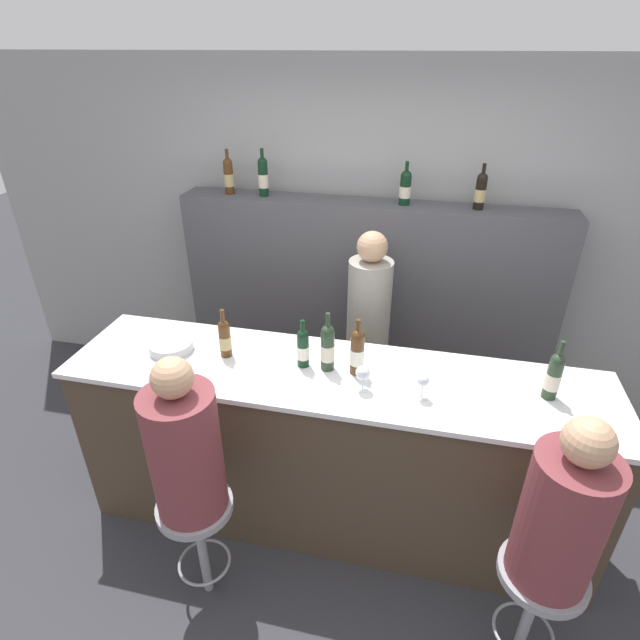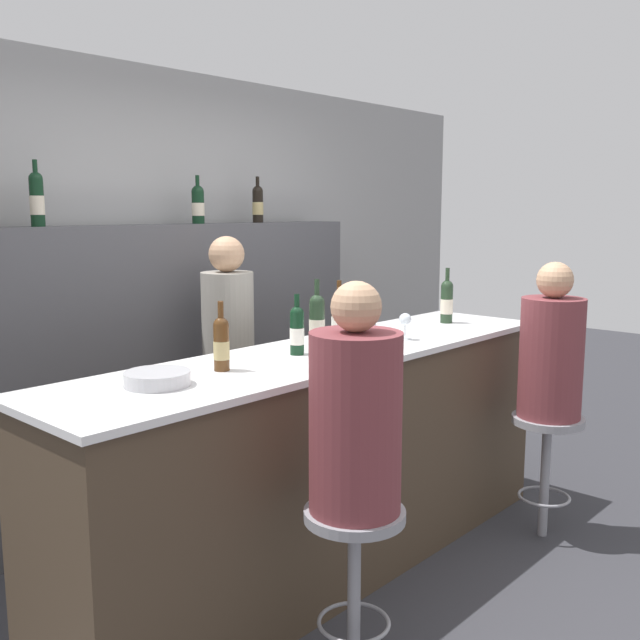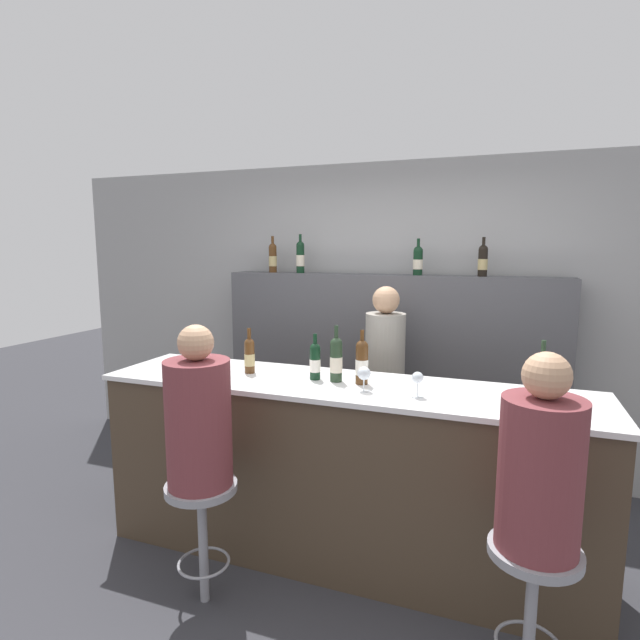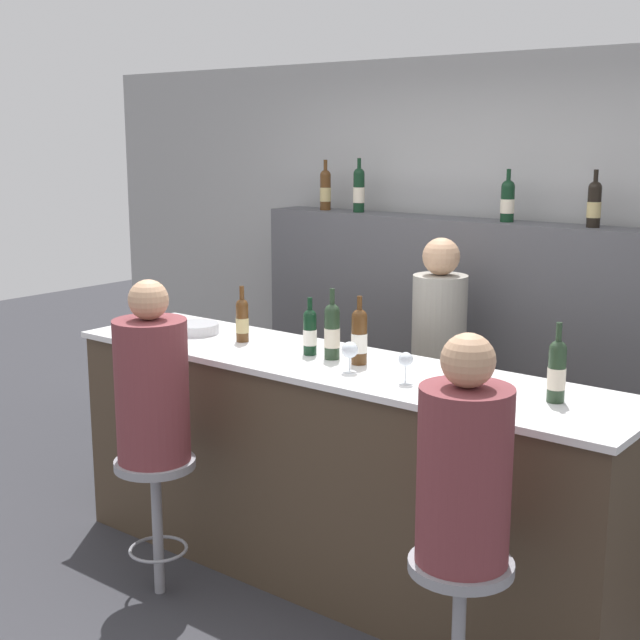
% 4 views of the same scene
% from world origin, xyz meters
% --- Properties ---
extents(ground_plane, '(16.00, 16.00, 0.00)m').
position_xyz_m(ground_plane, '(0.00, 0.00, 0.00)').
color(ground_plane, '#333338').
extents(wall_back, '(6.40, 0.05, 2.60)m').
position_xyz_m(wall_back, '(0.00, 1.80, 1.30)').
color(wall_back, '#9E9E9E').
rests_on(wall_back, ground_plane).
extents(bar_counter, '(2.94, 0.68, 1.10)m').
position_xyz_m(bar_counter, '(0.00, 0.32, 0.55)').
color(bar_counter, '#473828').
rests_on(bar_counter, ground_plane).
extents(back_bar_cabinet, '(2.75, 0.28, 1.67)m').
position_xyz_m(back_bar_cabinet, '(0.00, 1.58, 0.84)').
color(back_bar_cabinet, '#4C4C51').
rests_on(back_bar_cabinet, ground_plane).
extents(wine_bottle_counter_0, '(0.07, 0.07, 0.29)m').
position_xyz_m(wine_bottle_counter_0, '(-0.62, 0.36, 1.22)').
color(wine_bottle_counter_0, '#4C2D14').
rests_on(wine_bottle_counter_0, bar_counter).
extents(wine_bottle_counter_1, '(0.07, 0.07, 0.28)m').
position_xyz_m(wine_bottle_counter_1, '(-0.18, 0.36, 1.22)').
color(wine_bottle_counter_1, black).
rests_on(wine_bottle_counter_1, bar_counter).
extents(wine_bottle_counter_2, '(0.08, 0.08, 0.34)m').
position_xyz_m(wine_bottle_counter_2, '(-0.04, 0.36, 1.24)').
color(wine_bottle_counter_2, '#233823').
rests_on(wine_bottle_counter_2, bar_counter).
extents(wine_bottle_counter_3, '(0.08, 0.08, 0.32)m').
position_xyz_m(wine_bottle_counter_3, '(0.12, 0.36, 1.23)').
color(wine_bottle_counter_3, '#4C2D14').
rests_on(wine_bottle_counter_3, bar_counter).
extents(wine_bottle_counter_4, '(0.07, 0.07, 0.32)m').
position_xyz_m(wine_bottle_counter_4, '(1.08, 0.36, 1.23)').
color(wine_bottle_counter_4, '#233823').
rests_on(wine_bottle_counter_4, bar_counter).
extents(wine_bottle_backbar_0, '(0.07, 0.07, 0.32)m').
position_xyz_m(wine_bottle_backbar_0, '(-1.04, 1.58, 1.80)').
color(wine_bottle_backbar_0, '#4C2D14').
rests_on(wine_bottle_backbar_0, back_bar_cabinet).
extents(wine_bottle_backbar_1, '(0.07, 0.07, 0.33)m').
position_xyz_m(wine_bottle_backbar_1, '(-0.78, 1.58, 1.81)').
color(wine_bottle_backbar_1, black).
rests_on(wine_bottle_backbar_1, back_bar_cabinet).
extents(wine_bottle_backbar_2, '(0.08, 0.08, 0.29)m').
position_xyz_m(wine_bottle_backbar_2, '(0.23, 1.58, 1.79)').
color(wine_bottle_backbar_2, black).
rests_on(wine_bottle_backbar_2, back_bar_cabinet).
extents(wine_bottle_backbar_3, '(0.07, 0.07, 0.30)m').
position_xyz_m(wine_bottle_backbar_3, '(0.72, 1.58, 1.80)').
color(wine_bottle_backbar_3, black).
rests_on(wine_bottle_backbar_3, back_bar_cabinet).
extents(wine_glass_0, '(0.07, 0.07, 0.14)m').
position_xyz_m(wine_glass_0, '(0.17, 0.21, 1.20)').
color(wine_glass_0, silver).
rests_on(wine_glass_0, bar_counter).
extents(wine_glass_1, '(0.07, 0.07, 0.14)m').
position_xyz_m(wine_glass_1, '(0.47, 0.21, 1.20)').
color(wine_glass_1, silver).
rests_on(wine_glass_1, bar_counter).
extents(metal_bowl, '(0.25, 0.25, 0.05)m').
position_xyz_m(metal_bowl, '(-0.95, 0.34, 1.13)').
color(metal_bowl, '#B7B7BC').
rests_on(metal_bowl, bar_counter).
extents(bar_stool_left, '(0.38, 0.38, 0.67)m').
position_xyz_m(bar_stool_left, '(-0.56, -0.31, 0.52)').
color(bar_stool_left, gray).
rests_on(bar_stool_left, ground_plane).
extents(guest_seated_left, '(0.34, 0.34, 0.84)m').
position_xyz_m(guest_seated_left, '(-0.56, -0.31, 1.03)').
color(guest_seated_left, brown).
rests_on(guest_seated_left, bar_stool_left).
extents(bar_stool_right, '(0.38, 0.38, 0.67)m').
position_xyz_m(bar_stool_right, '(1.05, -0.31, 0.52)').
color(bar_stool_right, gray).
rests_on(bar_stool_right, ground_plane).
extents(guest_seated_right, '(0.33, 0.33, 0.82)m').
position_xyz_m(guest_seated_right, '(1.05, -0.31, 1.02)').
color(guest_seated_right, brown).
rests_on(guest_seated_right, bar_stool_right).
extents(bartender, '(0.29, 0.29, 1.62)m').
position_xyz_m(bartender, '(0.08, 1.14, 0.76)').
color(bartender, gray).
rests_on(bartender, ground_plane).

